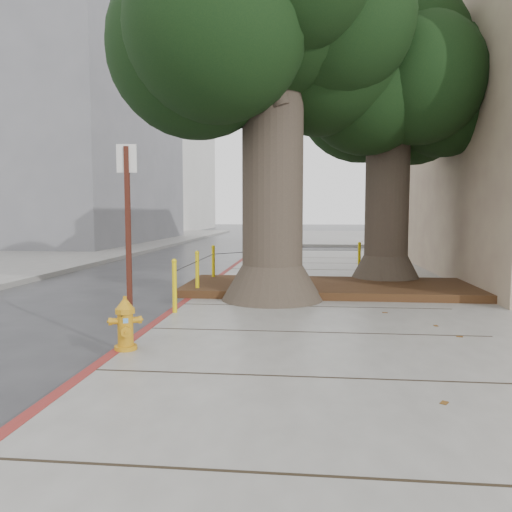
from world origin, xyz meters
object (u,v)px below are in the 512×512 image
Objects in this scene: signpost at (128,232)px; car_dark at (56,235)px; car_red at (460,237)px; car_silver at (421,239)px; fire_hydrant at (125,324)px.

signpost reaches higher than car_dark.
signpost is 0.57× the size of car_dark.
signpost is 23.23m from car_red.
signpost reaches higher than car_silver.
car_dark is at bearing 96.53° from fire_hydrant.
signpost is at bearing 159.65° from car_silver.
car_dark reaches higher than fire_hydrant.
car_silver reaches higher than fire_hydrant.
car_silver is (7.73, 18.69, 0.12)m from fire_hydrant.
car_silver reaches higher than car_red.
car_silver is 18.76m from car_dark.
car_silver is 1.00× the size of car_red.
car_red is at bearing -44.21° from car_silver.
fire_hydrant is 0.19× the size of car_silver.
car_silver is (7.78, 18.37, -1.03)m from signpost.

